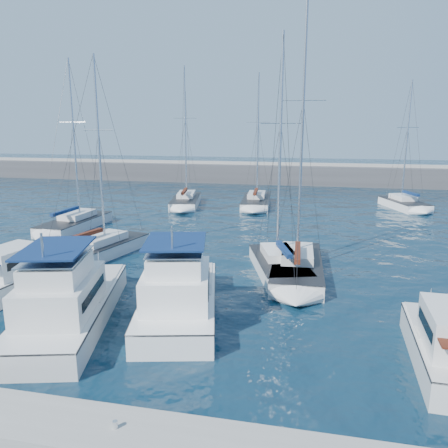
% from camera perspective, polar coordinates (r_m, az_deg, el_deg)
% --- Properties ---
extents(ground, '(220.00, 220.00, 0.00)m').
position_cam_1_polar(ground, '(24.28, -2.43, -10.43)').
color(ground, black).
rests_on(ground, ground).
extents(breakwater, '(160.00, 6.00, 4.45)m').
position_cam_1_polar(breakwater, '(74.29, 7.62, 6.13)').
color(breakwater, '#424244').
rests_on(breakwater, ground).
extents(dock, '(40.00, 2.20, 0.60)m').
position_cam_1_polar(dock, '(15.17, -13.93, -25.36)').
color(dock, gray).
rests_on(dock, ground).
extents(dock_cleat_centre, '(0.16, 0.16, 0.25)m').
position_cam_1_polar(dock_cleat_centre, '(14.91, -14.03, -24.07)').
color(dock_cleat_centre, silver).
rests_on(dock_cleat_centre, dock).
extents(motor_yacht_port_outer, '(3.45, 6.94, 3.20)m').
position_cam_1_polar(motor_yacht_port_outer, '(28.47, -25.00, -6.09)').
color(motor_yacht_port_outer, silver).
rests_on(motor_yacht_port_outer, ground).
extents(motor_yacht_port_inner, '(6.11, 11.19, 4.69)m').
position_cam_1_polar(motor_yacht_port_inner, '(22.67, -19.72, -9.85)').
color(motor_yacht_port_inner, silver).
rests_on(motor_yacht_port_inner, ground).
extents(motor_yacht_stbd_inner, '(5.74, 10.04, 4.69)m').
position_cam_1_polar(motor_yacht_stbd_inner, '(22.43, -5.97, -9.37)').
color(motor_yacht_stbd_inner, white).
rests_on(motor_yacht_stbd_inner, ground).
extents(sailboat_mid_a, '(3.55, 8.68, 15.74)m').
position_cam_1_polar(sailboat_mid_a, '(43.43, -18.86, 0.10)').
color(sailboat_mid_a, silver).
rests_on(sailboat_mid_a, ground).
extents(sailboat_mid_b, '(5.13, 9.34, 14.74)m').
position_cam_1_polar(sailboat_mid_b, '(33.79, -16.18, -3.25)').
color(sailboat_mid_b, silver).
rests_on(sailboat_mid_b, ground).
extents(sailboat_mid_c, '(4.97, 7.82, 15.51)m').
position_cam_1_polar(sailboat_mid_c, '(29.26, 7.20, -5.26)').
color(sailboat_mid_c, white).
rests_on(sailboat_mid_c, ground).
extents(sailboat_mid_d, '(3.50, 9.29, 17.84)m').
position_cam_1_polar(sailboat_mid_d, '(29.10, 9.51, -5.45)').
color(sailboat_mid_d, silver).
rests_on(sailboat_mid_d, ground).
extents(sailboat_back_a, '(4.72, 9.54, 16.64)m').
position_cam_1_polar(sailboat_back_a, '(53.42, -5.00, 3.04)').
color(sailboat_back_a, white).
rests_on(sailboat_back_a, ground).
extents(sailboat_back_b, '(3.85, 9.44, 15.85)m').
position_cam_1_polar(sailboat_back_b, '(53.06, 4.24, 2.97)').
color(sailboat_back_b, silver).
rests_on(sailboat_back_b, ground).
extents(sailboat_back_c, '(5.23, 7.64, 14.87)m').
position_cam_1_polar(sailboat_back_c, '(55.36, 22.46, 2.45)').
color(sailboat_back_c, white).
rests_on(sailboat_back_c, ground).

